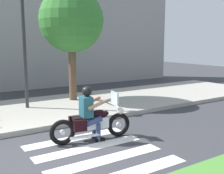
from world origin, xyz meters
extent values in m
plane|color=#38383D|center=(0.00, 0.00, 0.00)|extent=(48.00, 48.00, 0.00)
cube|color=#A8A399|center=(0.00, 4.02, 0.07)|extent=(24.00, 4.40, 0.15)
cube|color=white|center=(1.11, -1.60, 0.00)|extent=(2.80, 0.40, 0.01)
cube|color=white|center=(1.11, -0.80, 0.00)|extent=(2.80, 0.40, 0.01)
cube|color=white|center=(1.11, 0.00, 0.00)|extent=(2.80, 0.40, 0.01)
cube|color=white|center=(1.11, 0.80, 0.00)|extent=(2.80, 0.40, 0.01)
torus|color=black|center=(2.17, 0.33, 0.33)|extent=(0.66, 0.20, 0.65)
cylinder|color=silver|center=(2.17, 0.33, 0.33)|extent=(0.13, 0.11, 0.12)
torus|color=black|center=(0.63, 0.53, 0.33)|extent=(0.66, 0.20, 0.65)
cylinder|color=silver|center=(0.63, 0.53, 0.33)|extent=(0.13, 0.11, 0.12)
cube|color=silver|center=(1.40, 0.43, 0.47)|extent=(0.89, 0.39, 0.28)
ellipsoid|color=black|center=(1.61, 0.40, 0.69)|extent=(0.55, 0.35, 0.22)
cube|color=black|center=(1.19, 0.46, 0.62)|extent=(0.59, 0.35, 0.10)
cube|color=black|center=(1.05, 0.70, 0.51)|extent=(0.33, 0.16, 0.28)
cube|color=black|center=(0.99, 0.26, 0.51)|extent=(0.33, 0.16, 0.28)
cylinder|color=silver|center=(2.02, 0.35, 0.90)|extent=(0.11, 0.62, 0.03)
sphere|color=white|center=(2.22, 0.32, 0.70)|extent=(0.18, 0.18, 0.18)
cube|color=silver|center=(2.05, 0.34, 1.08)|extent=(0.09, 0.40, 0.32)
cylinder|color=silver|center=(1.12, 0.29, 0.20)|extent=(0.77, 0.18, 0.08)
cube|color=#1E4C59|center=(1.25, 0.45, 0.92)|extent=(0.31, 0.43, 0.52)
sphere|color=black|center=(1.28, 0.45, 1.32)|extent=(0.26, 0.26, 0.26)
cylinder|color=#9E7051|center=(1.51, 0.64, 0.99)|extent=(0.53, 0.16, 0.26)
cylinder|color=#9E7051|center=(1.45, 0.20, 0.99)|extent=(0.53, 0.16, 0.26)
cylinder|color=navy|center=(1.42, 0.59, 0.56)|extent=(0.46, 0.20, 0.24)
cylinder|color=navy|center=(1.54, 0.57, 0.24)|extent=(0.11, 0.11, 0.48)
cube|color=black|center=(1.58, 0.57, 0.04)|extent=(0.25, 0.13, 0.08)
cylinder|color=navy|center=(1.38, 0.27, 0.56)|extent=(0.46, 0.20, 0.24)
cylinder|color=navy|center=(1.50, 0.26, 0.24)|extent=(0.11, 0.11, 0.48)
cube|color=black|center=(1.54, 0.25, 0.04)|extent=(0.25, 0.13, 0.08)
cylinder|color=#2D2D33|center=(0.85, 4.42, 2.02)|extent=(0.12, 0.12, 4.05)
cylinder|color=brown|center=(2.88, 4.82, 1.26)|extent=(0.31, 0.31, 2.51)
sphere|color=#387F33|center=(2.88, 4.82, 3.42)|extent=(2.61, 2.61, 2.61)
camera|label=1|loc=(-1.86, -5.65, 2.52)|focal=44.14mm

